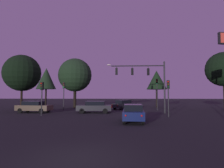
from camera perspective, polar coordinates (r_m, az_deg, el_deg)
The scene contains 15 objects.
ground_plane at distance 31.42m, azimuth -0.44°, elevation -7.63°, with size 168.00×168.00×0.00m, color black.
traffic_signal_mast_arm at distance 24.43m, azimuth 10.10°, elevation 2.35°, with size 7.52×0.41×6.65m.
traffic_light_corner_left at distance 20.64m, azimuth 16.87°, elevation -2.00°, with size 0.33×0.37×3.90m.
traffic_light_corner_right at distance 28.75m, azimuth -14.57°, elevation -1.95°, with size 0.33×0.37×4.22m.
traffic_light_median at distance 29.36m, azimuth 13.63°, elevation -1.24°, with size 0.35×0.38×4.80m.
traffic_light_far_side at distance 22.19m, azimuth -20.71°, elevation -2.21°, with size 0.34×0.38×3.78m.
car_nearside_lane at distance 16.40m, azimuth 6.47°, elevation -8.74°, with size 1.92×4.23×1.52m.
car_crossing_left at distance 24.58m, azimuth -5.36°, elevation -6.95°, with size 4.59×1.98×1.52m.
car_crossing_right at distance 26.72m, azimuth -22.76°, elevation -6.41°, with size 4.62×2.28×1.52m.
car_far_lane at distance 30.43m, azimuth 3.67°, elevation -6.27°, with size 4.19×4.14×1.52m.
tree_behind_sign at distance 32.19m, azimuth -25.82°, elevation 3.04°, with size 5.65×5.65×8.57m.
tree_left_far at distance 45.68m, azimuth -19.51°, elevation 1.57°, with size 4.46×4.46×8.59m.
tree_center_horizon at distance 31.83m, azimuth 30.97°, elevation 3.90°, with size 5.03×5.03×8.62m.
tree_right_cluster at distance 34.16m, azimuth -11.25°, elevation 2.68°, with size 5.97×5.97×8.90m.
tree_lot_edge at distance 36.15m, azimuth 13.50°, elevation 1.17°, with size 3.78×3.78×6.94m.
Camera 1 is at (1.61, -6.80, 2.34)m, focal length 29.83 mm.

